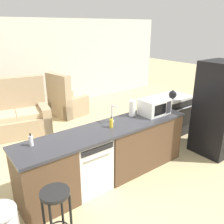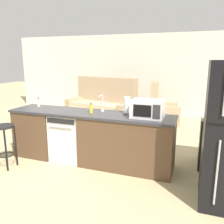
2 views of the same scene
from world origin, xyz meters
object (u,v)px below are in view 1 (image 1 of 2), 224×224
at_px(microwave, 154,106).
at_px(bar_stool, 56,207).
at_px(kettle, 173,95).
at_px(armchair, 66,103).
at_px(soap_bottle, 111,123).
at_px(stove_range, 171,114).
at_px(dish_soap_bottle, 31,141).
at_px(couch, 3,118).
at_px(dishwasher, 88,163).
at_px(refrigerator, 219,109).
at_px(paper_towel_roll, 132,108).

relative_size(microwave, bar_stool, 0.68).
xyz_separation_m(kettle, armchair, (-1.26, 2.65, -0.64)).
relative_size(soap_bottle, bar_stool, 0.24).
height_order(microwave, kettle, microwave).
bearing_deg(stove_range, microwave, -155.19).
xyz_separation_m(dish_soap_bottle, couch, (0.23, 2.69, -0.58)).
bearing_deg(dish_soap_bottle, kettle, 5.02).
xyz_separation_m(couch, armchair, (1.70, 0.24, -0.04)).
bearing_deg(stove_range, soap_bottle, -165.36).
xyz_separation_m(dishwasher, stove_range, (2.60, 0.55, 0.03)).
distance_m(soap_bottle, kettle, 2.04).
bearing_deg(refrigerator, soap_bottle, 166.13).
height_order(stove_range, refrigerator, refrigerator).
bearing_deg(dishwasher, couch, 100.47).
bearing_deg(microwave, soap_bottle, -179.14).
bearing_deg(couch, dish_soap_bottle, -94.92).
bearing_deg(couch, armchair, 8.18).
bearing_deg(kettle, refrigerator, -80.34).
bearing_deg(dishwasher, kettle, 9.85).
height_order(dishwasher, couch, couch).
height_order(dish_soap_bottle, kettle, kettle).
bearing_deg(refrigerator, kettle, 99.66).
relative_size(refrigerator, microwave, 3.58).
height_order(paper_towel_roll, kettle, paper_towel_roll).
relative_size(dishwasher, stove_range, 0.93).
bearing_deg(microwave, dishwasher, 179.95).
bearing_deg(paper_towel_roll, dishwasher, -171.25).
distance_m(dishwasher, refrigerator, 2.70).
relative_size(dishwasher, refrigerator, 0.47).
distance_m(paper_towel_roll, kettle, 1.43).
relative_size(kettle, bar_stool, 0.28).
height_order(soap_bottle, kettle, kettle).
bearing_deg(microwave, kettle, 22.51).
xyz_separation_m(dishwasher, soap_bottle, (0.44, -0.02, 0.55)).
xyz_separation_m(paper_towel_roll, couch, (-1.55, 2.67, -0.64)).
bearing_deg(armchair, paper_towel_roll, -92.98).
bearing_deg(dish_soap_bottle, paper_towel_roll, 0.49).
height_order(refrigerator, kettle, refrigerator).
bearing_deg(refrigerator, dishwasher, 168.07).
distance_m(paper_towel_roll, couch, 3.16).
bearing_deg(couch, dishwasher, -79.53).
height_order(dishwasher, paper_towel_roll, paper_towel_roll).
xyz_separation_m(dish_soap_bottle, armchair, (1.93, 2.93, -0.62)).
xyz_separation_m(dishwasher, bar_stool, (-0.83, -0.70, 0.11)).
bearing_deg(soap_bottle, paper_towel_roll, 16.49).
distance_m(stove_range, kettle, 0.57).
bearing_deg(kettle, paper_towel_roll, -169.34).
relative_size(dishwasher, soap_bottle, 4.77).
bearing_deg(armchair, refrigerator, -68.59).
bearing_deg(refrigerator, microwave, 155.25).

